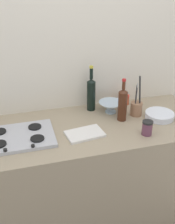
# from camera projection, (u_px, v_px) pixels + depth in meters

# --- Properties ---
(ground_plane) EXTENTS (6.00, 6.00, 0.00)m
(ground_plane) POSITION_uv_depth(u_px,v_px,m) (88.00, 215.00, 2.41)
(ground_plane) COLOR #6B6056
(ground_plane) RESTS_ON ground
(counter_block) EXTENTS (1.80, 0.70, 0.90)m
(counter_block) POSITION_uv_depth(u_px,v_px,m) (88.00, 175.00, 2.20)
(counter_block) COLOR tan
(counter_block) RESTS_ON ground
(backsplash_panel) EXTENTS (1.90, 0.06, 2.56)m
(backsplash_panel) POSITION_uv_depth(u_px,v_px,m) (74.00, 61.00, 2.14)
(backsplash_panel) COLOR beige
(backsplash_panel) RESTS_ON ground
(stovetop_hob) EXTENTS (0.48, 0.35, 0.04)m
(stovetop_hob) POSITION_uv_depth(u_px,v_px,m) (18.00, 137.00, 1.85)
(stovetop_hob) COLOR #B2B2B7
(stovetop_hob) RESTS_ON counter_block
(plate_stack) EXTENTS (0.22, 0.22, 0.05)m
(plate_stack) POSITION_uv_depth(u_px,v_px,m) (160.00, 115.00, 2.10)
(plate_stack) COLOR white
(plate_stack) RESTS_ON counter_block
(wine_bottle_leftmost) EXTENTS (0.07, 0.07, 0.37)m
(wine_bottle_leftmost) POSITION_uv_depth(u_px,v_px,m) (91.00, 93.00, 2.17)
(wine_bottle_leftmost) COLOR black
(wine_bottle_leftmost) RESTS_ON counter_block
(wine_bottle_mid_left) EXTENTS (0.07, 0.07, 0.33)m
(wine_bottle_mid_left) POSITION_uv_depth(u_px,v_px,m) (123.00, 104.00, 2.03)
(wine_bottle_mid_left) COLOR #472314
(wine_bottle_mid_left) RESTS_ON counter_block
(mixing_bowl) EXTENTS (0.19, 0.19, 0.09)m
(mixing_bowl) POSITION_uv_depth(u_px,v_px,m) (111.00, 107.00, 2.18)
(mixing_bowl) COLOR silver
(mixing_bowl) RESTS_ON counter_block
(utensil_crock) EXTENTS (0.09, 0.09, 0.31)m
(utensil_crock) POSITION_uv_depth(u_px,v_px,m) (136.00, 108.00, 2.13)
(utensil_crock) COLOR #996B4C
(utensil_crock) RESTS_ON counter_block
(condiment_jar_front) EXTENTS (0.07, 0.07, 0.10)m
(condiment_jar_front) POSITION_uv_depth(u_px,v_px,m) (147.00, 128.00, 1.88)
(condiment_jar_front) COLOR #66384C
(condiment_jar_front) RESTS_ON counter_block
(condiment_jar_rear) EXTENTS (0.06, 0.06, 0.08)m
(condiment_jar_rear) POSITION_uv_depth(u_px,v_px,m) (125.00, 100.00, 2.31)
(condiment_jar_rear) COLOR #C64C2D
(condiment_jar_rear) RESTS_ON counter_block
(cutting_board) EXTENTS (0.27, 0.20, 0.02)m
(cutting_board) POSITION_uv_depth(u_px,v_px,m) (85.00, 134.00, 1.89)
(cutting_board) COLOR silver
(cutting_board) RESTS_ON counter_block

